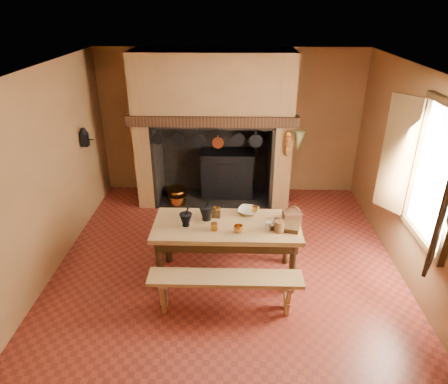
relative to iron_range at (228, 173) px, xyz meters
name	(u,v)px	position (x,y,z in m)	size (l,w,h in m)	color
floor	(227,269)	(0.04, -2.45, -0.48)	(5.50, 5.50, 0.00)	maroon
ceiling	(228,73)	(0.04, -2.45, 2.32)	(5.50, 5.50, 0.00)	silver
back_wall	(230,123)	(0.04, 0.30, 0.92)	(5.00, 0.02, 2.80)	olive
wall_left	(39,180)	(-2.46, -2.45, 0.92)	(0.02, 5.50, 2.80)	olive
wall_right	(420,185)	(2.54, -2.45, 0.92)	(0.02, 5.50, 2.80)	olive
wall_front	(219,348)	(0.04, -5.20, 0.92)	(5.00, 0.02, 2.80)	olive
chimney_breast	(213,108)	(-0.26, -0.14, 1.33)	(2.95, 0.96, 2.80)	olive
iron_range	(228,173)	(0.00, 0.00, 0.00)	(1.12, 0.55, 1.60)	black
hearth_pans	(176,195)	(-1.01, -0.23, -0.39)	(0.51, 0.62, 0.20)	#B57329
hanging_pans	(210,141)	(-0.30, -0.64, 0.88)	(1.92, 0.29, 0.27)	black
onion_string	(288,144)	(1.04, -0.66, 0.85)	(0.12, 0.10, 0.46)	#934F1B
herb_bunch	(298,141)	(1.22, -0.66, 0.90)	(0.20, 0.20, 0.35)	brown
window	(427,176)	(2.39, -2.85, 1.22)	(0.39, 1.75, 1.76)	white
wall_coffee_mill	(84,136)	(-2.38, -0.90, 1.03)	(0.23, 0.16, 0.31)	black
work_table	(227,233)	(0.04, -2.58, 0.23)	(1.97, 0.87, 0.85)	#A67B4C
bench_front	(225,285)	(0.04, -3.29, -0.09)	(1.89, 0.33, 0.53)	#A67B4C
bench_back	(228,223)	(0.04, -1.81, -0.07)	(1.94, 0.34, 0.55)	#A67B4C
mortar_large	(206,212)	(-0.24, -2.47, 0.48)	(0.21, 0.21, 0.35)	black
mortar_small	(186,219)	(-0.50, -2.64, 0.47)	(0.17, 0.17, 0.30)	black
coffee_grinder	(216,212)	(-0.11, -2.38, 0.44)	(0.16, 0.12, 0.18)	#382611
brass_mug_a	(214,227)	(-0.12, -2.74, 0.42)	(0.09, 0.09, 0.10)	#B57329
brass_mug_b	(255,209)	(0.43, -2.25, 0.41)	(0.08, 0.08, 0.09)	#B57329
mixing_bowl	(248,211)	(0.34, -2.28, 0.40)	(0.29, 0.29, 0.07)	beige
stoneware_crock	(279,227)	(0.72, -2.76, 0.45)	(0.12, 0.12, 0.15)	brown
glass_jar	(268,226)	(0.58, -2.73, 0.43)	(0.07, 0.07, 0.13)	beige
wicker_basket	(292,216)	(0.92, -2.46, 0.44)	(0.26, 0.20, 0.23)	#482415
wooden_tray	(286,226)	(0.82, -2.66, 0.40)	(0.36, 0.25, 0.06)	#382611
brass_cup	(238,229)	(0.19, -2.78, 0.42)	(0.12, 0.12, 0.10)	#B57329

